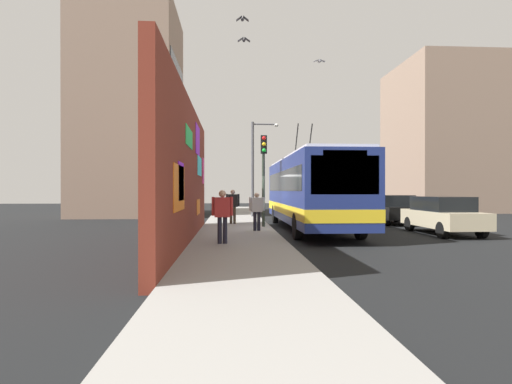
# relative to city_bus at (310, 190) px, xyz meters

# --- Properties ---
(ground_plane) EXTENTS (80.00, 80.00, 0.00)m
(ground_plane) POSITION_rel_city_bus_xyz_m (-0.71, 1.80, -1.87)
(ground_plane) COLOR black
(sidewalk_slab) EXTENTS (48.00, 3.20, 0.15)m
(sidewalk_slab) POSITION_rel_city_bus_xyz_m (-0.71, 3.40, -1.80)
(sidewalk_slab) COLOR gray
(sidewalk_slab) RESTS_ON ground_plane
(graffiti_wall) EXTENTS (13.58, 0.32, 4.81)m
(graffiti_wall) POSITION_rel_city_bus_xyz_m (-4.92, 5.15, 0.54)
(graffiti_wall) COLOR maroon
(graffiti_wall) RESTS_ON ground_plane
(building_far_left) EXTENTS (8.05, 6.79, 15.05)m
(building_far_left) POSITION_rel_city_bus_xyz_m (11.69, 11.00, 5.66)
(building_far_left) COLOR gray
(building_far_left) RESTS_ON ground_plane
(building_far_right) EXTENTS (9.53, 7.82, 13.00)m
(building_far_right) POSITION_rel_city_bus_xyz_m (16.70, -15.20, 4.63)
(building_far_right) COLOR gray
(building_far_right) RESTS_ON ground_plane
(city_bus) EXTENTS (12.00, 2.67, 5.15)m
(city_bus) POSITION_rel_city_bus_xyz_m (0.00, 0.00, 0.00)
(city_bus) COLOR navy
(city_bus) RESTS_ON ground_plane
(parked_car_champagne) EXTENTS (4.38, 1.79, 1.58)m
(parked_car_champagne) POSITION_rel_city_bus_xyz_m (-2.26, -5.20, -1.04)
(parked_car_champagne) COLOR #C6B793
(parked_car_champagne) RESTS_ON ground_plane
(parked_car_black) EXTENTS (4.17, 1.91, 1.58)m
(parked_car_black) POSITION_rel_city_bus_xyz_m (3.24, -5.20, -1.04)
(parked_car_black) COLOR black
(parked_car_black) RESTS_ON ground_plane
(parked_car_dark_gray) EXTENTS (4.28, 1.88, 1.58)m
(parked_car_dark_gray) POSITION_rel_city_bus_xyz_m (8.45, -5.20, -1.04)
(parked_car_dark_gray) COLOR #38383D
(parked_car_dark_gray) RESTS_ON ground_plane
(parked_car_red) EXTENTS (4.57, 1.94, 1.58)m
(parked_car_red) POSITION_rel_city_bus_xyz_m (13.66, -5.20, -1.03)
(parked_car_red) COLOR #B21E19
(parked_car_red) RESTS_ON ground_plane
(pedestrian_near_wall) EXTENTS (0.23, 0.68, 1.70)m
(pedestrian_near_wall) POSITION_rel_city_bus_xyz_m (-5.89, 3.94, -0.72)
(pedestrian_near_wall) COLOR #1E1E2D
(pedestrian_near_wall) RESTS_ON sidewalk_slab
(pedestrian_at_curb) EXTENTS (0.22, 0.65, 1.60)m
(pedestrian_at_curb) POSITION_rel_city_bus_xyz_m (-1.78, 2.58, -0.79)
(pedestrian_at_curb) COLOR #1E1E2D
(pedestrian_at_curb) RESTS_ON sidewalk_slab
(pedestrian_midblock) EXTENTS (0.23, 0.69, 1.72)m
(pedestrian_midblock) POSITION_rel_city_bus_xyz_m (1.83, 3.57, -0.70)
(pedestrian_midblock) COLOR #3F3326
(pedestrian_midblock) RESTS_ON sidewalk_slab
(traffic_light) EXTENTS (0.49, 0.28, 4.25)m
(traffic_light) POSITION_rel_city_bus_xyz_m (0.02, 2.15, 1.14)
(traffic_light) COLOR #2D382D
(traffic_light) RESTS_ON sidewalk_slab
(street_lamp) EXTENTS (0.44, 1.79, 6.14)m
(street_lamp) POSITION_rel_city_bus_xyz_m (7.70, 2.04, 1.83)
(street_lamp) COLOR #4C4C51
(street_lamp) RESTS_ON sidewalk_slab
(flying_pigeons) EXTENTS (2.61, 4.23, 1.12)m
(flying_pigeons) POSITION_rel_city_bus_xyz_m (-1.14, 1.93, 6.47)
(flying_pigeons) COLOR gray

